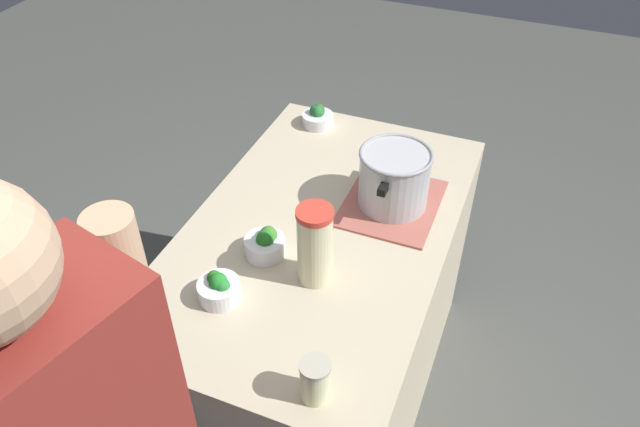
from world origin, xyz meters
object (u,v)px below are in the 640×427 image
lemonade_pitcher (315,245)px  broccoli_bowl_back (318,117)px  mason_jar (315,380)px  broccoli_bowl_center (219,288)px  broccoli_bowl_front (265,244)px  cooking_pot (394,178)px

lemonade_pitcher → broccoli_bowl_back: size_ratio=2.05×
lemonade_pitcher → mason_jar: (0.34, 0.14, -0.06)m
mason_jar → broccoli_bowl_center: 0.39m
broccoli_bowl_center → broccoli_bowl_back: bearing=-174.7°
broccoli_bowl_front → broccoli_bowl_back: bearing=-170.0°
mason_jar → broccoli_bowl_center: size_ratio=1.00×
cooking_pot → broccoli_bowl_front: (0.35, -0.27, -0.07)m
mason_jar → broccoli_bowl_front: (-0.38, -0.31, -0.02)m
mason_jar → broccoli_bowl_center: mason_jar is taller
broccoli_bowl_center → cooking_pot: bearing=150.3°
broccoli_bowl_center → broccoli_bowl_back: broccoli_bowl_center is taller
lemonade_pitcher → broccoli_bowl_front: bearing=-101.9°
lemonade_pitcher → broccoli_bowl_back: (-0.73, -0.29, -0.09)m
cooking_pot → mason_jar: cooking_pot is taller
cooking_pot → broccoli_bowl_center: cooking_pot is taller
lemonade_pitcher → mason_jar: lemonade_pitcher is taller
mason_jar → broccoli_bowl_back: 1.16m
broccoli_bowl_front → broccoli_bowl_center: broccoli_bowl_front is taller
mason_jar → lemonade_pitcher: bearing=-157.8°
mason_jar → broccoli_bowl_front: 0.49m
lemonade_pitcher → cooking_pot: bearing=164.7°
lemonade_pitcher → broccoli_bowl_front: (-0.04, -0.17, -0.08)m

